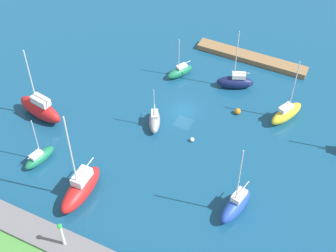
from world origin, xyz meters
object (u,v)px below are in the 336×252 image
Objects in this scene: sailboat_yellow_near_pier at (286,113)px; sailboat_red_lone_south at (81,188)px; sailboat_gray_mid_basin at (155,121)px; sailboat_navy_east_end at (235,82)px; harbor_beacon at (61,233)px; mooring_buoy_orange at (238,111)px; sailboat_red_outer_mooring at (40,109)px; sailboat_green_lone_north at (39,157)px; pier_dock at (251,58)px; sailboat_blue_by_breakwater at (236,205)px; sailboat_green_far_north at (180,72)px; mooring_buoy_white at (192,140)px.

sailboat_red_lone_south is (18.74, 24.18, 0.18)m from sailboat_yellow_near_pier.
sailboat_navy_east_end is at bearing 125.22° from sailboat_gray_mid_basin.
harbor_beacon is at bearing 55.94° from sailboat_navy_east_end.
sailboat_red_lone_south reaches higher than mooring_buoy_orange.
sailboat_red_outer_mooring reaches higher than sailboat_navy_east_end.
sailboat_green_lone_north is 8.35m from sailboat_red_lone_south.
pier_dock is 36.63m from sailboat_red_lone_south.
sailboat_gray_mid_basin is at bearing 70.51° from pier_dock.
pier_dock is 1.58× the size of sailboat_red_outer_mooring.
sailboat_gray_mid_basin is at bearing -108.49° from sailboat_blue_by_breakwater.
sailboat_red_outer_mooring is 34.99m from sailboat_yellow_near_pier.
pier_dock is at bearing 135.00° from sailboat_gray_mid_basin.
sailboat_green_far_north reaches higher than mooring_buoy_orange.
harbor_beacon is 35.42m from sailboat_yellow_near_pier.
sailboat_red_lone_south reaches higher than mooring_buoy_white.
mooring_buoy_white is (3.68, 7.93, -0.14)m from mooring_buoy_orange.
sailboat_blue_by_breakwater is at bearing -69.94° from sailboat_green_lone_north.
mooring_buoy_orange is at bearing -107.94° from harbor_beacon.
sailboat_gray_mid_basin reaches higher than pier_dock.
sailboat_green_lone_north is 1.05× the size of sailboat_green_far_north.
sailboat_green_far_north is at bearing -119.29° from sailboat_red_outer_mooring.
sailboat_blue_by_breakwater reaches higher than sailboat_green_lone_north.
sailboat_green_lone_north is 16.40m from sailboat_gray_mid_basin.
sailboat_blue_by_breakwater is at bearing 88.05° from sailboat_navy_east_end.
sailboat_yellow_near_pier is 18.74m from sailboat_gray_mid_basin.
sailboat_green_lone_north is 31.05m from sailboat_navy_east_end.
sailboat_blue_by_breakwater is 18.06× the size of mooring_buoy_white.
sailboat_yellow_near_pier is at bearing -136.36° from mooring_buoy_white.
sailboat_yellow_near_pier reaches higher than sailboat_green_lone_north.
sailboat_yellow_near_pier reaches higher than mooring_buoy_white.
sailboat_red_lone_south reaches higher than sailboat_blue_by_breakwater.
sailboat_red_outer_mooring is at bearing 16.72° from sailboat_navy_east_end.
sailboat_blue_by_breakwater is 18.11m from sailboat_yellow_near_pier.
sailboat_navy_east_end is at bearing 89.93° from pier_dock.
sailboat_yellow_near_pier is at bearing 111.82° from sailboat_green_far_north.
sailboat_blue_by_breakwater is (-8.14, 21.66, 0.16)m from sailboat_navy_east_end.
harbor_beacon is 0.54× the size of sailboat_gray_mid_basin.
sailboat_green_far_north is at bearing 107.38° from sailboat_yellow_near_pier.
pier_dock is 13.20m from mooring_buoy_orange.
sailboat_green_far_north is at bearing 177.45° from sailboat_red_lone_south.
sailboat_green_lone_north is at bearing -41.94° from harbor_beacon.
mooring_buoy_orange is (-2.43, 12.97, -0.00)m from pier_dock.
sailboat_green_far_north is (-0.95, -26.55, -0.61)m from sailboat_red_lone_south.
sailboat_red_outer_mooring is at bearing -126.17° from sailboat_red_lone_south.
sailboat_red_lone_south reaches higher than harbor_beacon.
sailboat_red_lone_south is 22.48× the size of mooring_buoy_white.
mooring_buoy_orange is at bearing 91.71° from sailboat_navy_east_end.
sailboat_red_outer_mooring reaches higher than sailboat_gray_mid_basin.
sailboat_red_outer_mooring is 18.81× the size of mooring_buoy_white.
sailboat_green_lone_north is (10.60, -9.53, -2.68)m from harbor_beacon.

